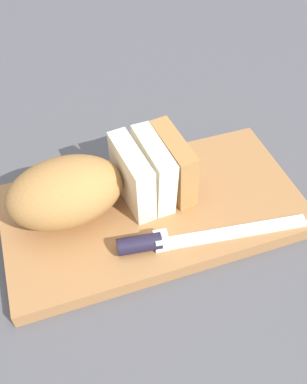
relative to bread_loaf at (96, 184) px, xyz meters
name	(u,v)px	position (x,y,z in m)	size (l,w,h in m)	color
ground_plane	(153,215)	(0.08, -0.03, -0.07)	(3.00, 3.00, 0.00)	#4C4C51
cutting_board	(153,210)	(0.08, -0.03, -0.06)	(0.46, 0.24, 0.02)	#9E6B3D
bread_loaf	(96,184)	(0.00, 0.00, 0.00)	(0.28, 0.12, 0.10)	#A8753D
bread_knife	(165,241)	(0.07, -0.10, -0.04)	(0.29, 0.06, 0.03)	silver
crumb_near_knife	(137,240)	(0.03, -0.09, -0.05)	(0.01, 0.01, 0.01)	tan
crumb_near_loaf	(141,178)	(0.08, 0.03, -0.05)	(0.01, 0.01, 0.01)	tan
crumb_stray_left	(148,204)	(0.07, -0.03, -0.05)	(0.00, 0.00, 0.00)	tan
crumb_stray_right	(93,194)	(0.00, 0.03, -0.05)	(0.01, 0.01, 0.01)	tan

